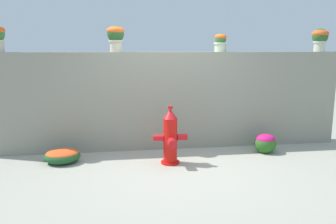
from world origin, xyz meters
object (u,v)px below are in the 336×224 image
potted_plant_2 (221,42)px  potted_plant_1 (116,35)px  potted_plant_3 (320,37)px  flower_bush_right (265,142)px  flower_bush_left (62,155)px  fire_hydrant (170,138)px

potted_plant_2 → potted_plant_1: bearing=-179.2°
potted_plant_3 → flower_bush_right: (-1.21, -0.54, -1.82)m
flower_bush_right → flower_bush_left: bearing=-179.5°
potted_plant_1 → potted_plant_2: bearing=0.8°
potted_plant_3 → flower_bush_right: bearing=-155.9°
potted_plant_1 → potted_plant_2: size_ratio=1.37×
flower_bush_left → fire_hydrant: bearing=-9.9°
potted_plant_1 → potted_plant_3: size_ratio=1.07×
fire_hydrant → flower_bush_right: size_ratio=2.45×
potted_plant_2 → flower_bush_left: (-2.76, -0.64, -1.81)m
potted_plant_2 → fire_hydrant: bearing=-138.3°
potted_plant_1 → flower_bush_right: potted_plant_1 is taller
potted_plant_1 → fire_hydrant: potted_plant_1 is taller
flower_bush_left → flower_bush_right: (3.44, 0.03, 0.07)m
flower_bush_right → potted_plant_3: bearing=24.1°
potted_plant_3 → flower_bush_left: size_ratio=0.74×
potted_plant_1 → flower_bush_right: 3.20m
potted_plant_3 → flower_bush_left: 5.05m
potted_plant_1 → fire_hydrant: size_ratio=0.49×
flower_bush_right → potted_plant_2: bearing=138.0°
potted_plant_2 → flower_bush_right: size_ratio=0.87×
potted_plant_2 → fire_hydrant: size_ratio=0.35×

